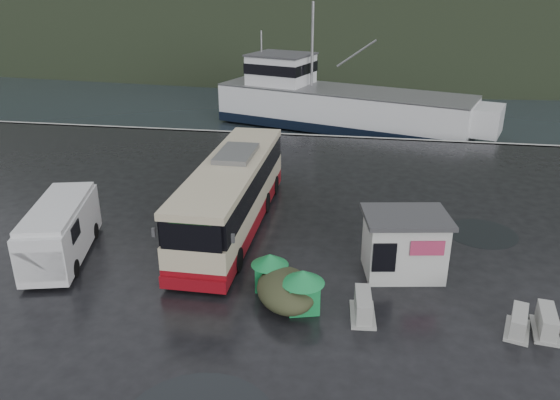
% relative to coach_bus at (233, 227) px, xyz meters
% --- Properties ---
extents(ground, '(160.00, 160.00, 0.00)m').
position_rel_coach_bus_xyz_m(ground, '(1.45, -4.66, 0.00)').
color(ground, black).
rests_on(ground, ground).
extents(harbor_water, '(300.00, 180.00, 0.02)m').
position_rel_coach_bus_xyz_m(harbor_water, '(1.45, 105.34, 0.00)').
color(harbor_water, black).
rests_on(harbor_water, ground).
extents(quay_edge, '(160.00, 0.60, 1.50)m').
position_rel_coach_bus_xyz_m(quay_edge, '(1.45, 15.34, 0.00)').
color(quay_edge, '#999993').
rests_on(quay_edge, ground).
extents(headland, '(780.00, 540.00, 570.00)m').
position_rel_coach_bus_xyz_m(headland, '(11.45, 245.34, 0.00)').
color(headland, black).
rests_on(headland, ground).
extents(coach_bus, '(2.97, 11.44, 3.23)m').
position_rel_coach_bus_xyz_m(coach_bus, '(0.00, 0.00, 0.00)').
color(coach_bus, '#BCAE8E').
rests_on(coach_bus, ground).
extents(white_van, '(3.13, 5.70, 2.26)m').
position_rel_coach_bus_xyz_m(white_van, '(-5.90, -3.78, 0.00)').
color(white_van, silver).
rests_on(white_van, ground).
extents(waste_bin_left, '(1.28, 1.28, 1.45)m').
position_rel_coach_bus_xyz_m(waste_bin_left, '(3.80, -5.88, 0.00)').
color(waste_bin_left, '#17813F').
rests_on(waste_bin_left, ground).
extents(waste_bin_right, '(0.99, 0.99, 1.33)m').
position_rel_coach_bus_xyz_m(waste_bin_right, '(2.49, -4.73, 0.00)').
color(waste_bin_right, '#17813F').
rests_on(waste_bin_right, ground).
extents(dome_tent, '(2.81, 3.24, 1.07)m').
position_rel_coach_bus_xyz_m(dome_tent, '(3.21, -5.67, 0.00)').
color(dome_tent, '#353922').
rests_on(dome_tent, ground).
extents(ticket_kiosk, '(3.37, 2.77, 2.37)m').
position_rel_coach_bus_xyz_m(ticket_kiosk, '(7.17, -2.91, 0.00)').
color(ticket_kiosk, beige).
rests_on(ticket_kiosk, ground).
extents(jersey_barrier_a, '(0.91, 1.64, 0.79)m').
position_rel_coach_bus_xyz_m(jersey_barrier_a, '(5.79, -5.99, 0.00)').
color(jersey_barrier_a, '#999993').
rests_on(jersey_barrier_a, ground).
extents(jersey_barrier_b, '(0.95, 1.59, 0.75)m').
position_rel_coach_bus_xyz_m(jersey_barrier_b, '(11.42, -5.95, 0.00)').
color(jersey_barrier_b, '#999993').
rests_on(jersey_barrier_b, ground).
extents(jersey_barrier_c, '(1.08, 1.56, 0.71)m').
position_rel_coach_bus_xyz_m(jersey_barrier_c, '(10.57, -6.07, 0.00)').
color(jersey_barrier_c, '#999993').
rests_on(jersey_barrier_c, ground).
extents(fishing_trawler, '(24.79, 12.69, 9.74)m').
position_rel_coach_bus_xyz_m(fishing_trawler, '(3.54, 22.85, 0.00)').
color(fishing_trawler, silver).
rests_on(fishing_trawler, ground).
extents(puddles, '(14.71, 16.04, 0.01)m').
position_rel_coach_bus_xyz_m(puddles, '(3.99, -7.87, 0.01)').
color(puddles, black).
rests_on(puddles, ground).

